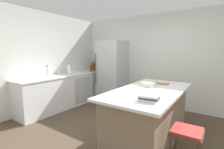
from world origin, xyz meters
name	(u,v)px	position (x,y,z in m)	size (l,w,h in m)	color
ground_plane	(112,138)	(0.00, 0.00, 0.00)	(7.20, 7.20, 0.00)	#4C3D2D
wall_rear	(157,61)	(0.00, 2.25, 1.30)	(6.00, 0.10, 2.60)	silver
wall_left	(34,62)	(-2.45, 0.00, 1.30)	(0.10, 6.00, 2.60)	silver
counter_run_left	(66,90)	(-2.09, 0.72, 0.46)	(0.64, 2.79, 0.91)	white
kitchen_island	(149,114)	(0.56, 0.33, 0.46)	(1.01, 2.05, 0.91)	#8E755B
refrigerator	(112,72)	(-1.25, 1.83, 0.94)	(0.78, 0.77, 1.88)	#B7BABF
bar_stool	(186,138)	(1.26, -0.25, 0.51)	(0.36, 0.36, 0.62)	#473828
sink_faucet	(59,70)	(-2.14, 0.52, 1.07)	(0.15, 0.05, 0.30)	silver
flower_vase	(47,73)	(-2.13, 0.16, 1.01)	(0.07, 0.07, 0.31)	silver
paper_towel_roll	(70,70)	(-2.04, 0.82, 1.04)	(0.14, 0.14, 0.31)	gray
wine_bottle	(94,66)	(-2.14, 2.00, 1.06)	(0.06, 0.06, 0.37)	#19381E
hot_sauce_bottle	(94,69)	(-2.05, 1.90, 0.99)	(0.05, 0.05, 0.19)	red
vinegar_bottle	(92,67)	(-2.07, 1.82, 1.04)	(0.06, 0.06, 0.31)	#994C23
syrup_bottle	(91,68)	(-2.02, 1.72, 1.02)	(0.07, 0.07, 0.28)	#5B3319
cookbook_stack	(149,98)	(0.80, -0.33, 0.95)	(0.27, 0.22, 0.09)	silver
mixing_bowl	(148,84)	(0.44, 0.56, 0.95)	(0.26, 0.26, 0.08)	silver
cutting_board	(160,83)	(0.53, 0.92, 0.92)	(0.35, 0.21, 0.02)	#9E7042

